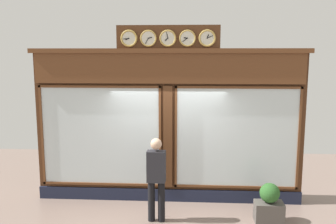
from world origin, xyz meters
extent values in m
cube|color=#4C2B16|center=(0.00, -0.15, 1.66)|extent=(5.92, 0.30, 3.32)
cube|color=#191E33|center=(0.00, 0.02, 0.14)|extent=(5.92, 0.08, 0.28)
cube|color=brown|center=(0.00, 0.04, 2.99)|extent=(5.80, 0.08, 0.65)
cube|color=brown|center=(0.00, 0.02, 3.37)|extent=(6.04, 0.20, 0.10)
cube|color=silver|center=(-1.50, 0.01, 1.48)|extent=(2.61, 0.02, 2.17)
cube|color=brown|center=(-1.50, 0.04, 2.59)|extent=(2.71, 0.04, 0.05)
cube|color=brown|center=(-1.50, 0.04, 0.37)|extent=(2.71, 0.04, 0.05)
cube|color=brown|center=(-2.83, 0.04, 1.48)|extent=(0.05, 0.04, 2.27)
cube|color=brown|center=(-0.18, 0.04, 1.48)|extent=(0.05, 0.04, 2.27)
cube|color=silver|center=(1.50, 0.01, 1.48)|extent=(2.61, 0.02, 2.17)
cube|color=brown|center=(1.50, 0.04, 2.59)|extent=(2.71, 0.04, 0.05)
cube|color=brown|center=(1.50, 0.04, 0.37)|extent=(2.71, 0.04, 0.05)
cube|color=brown|center=(2.83, 0.04, 1.48)|extent=(0.05, 0.04, 2.27)
cube|color=brown|center=(0.18, 0.04, 1.48)|extent=(0.05, 0.04, 2.27)
cube|color=#4C2B16|center=(0.00, 0.03, 1.48)|extent=(0.20, 0.10, 2.27)
cube|color=#4C2B16|center=(0.00, -0.02, 3.62)|extent=(2.21, 0.06, 0.56)
cylinder|color=silver|center=(-0.83, 0.06, 3.62)|extent=(0.29, 0.02, 0.29)
torus|color=#B79347|center=(-0.83, 0.06, 3.62)|extent=(0.36, 0.04, 0.36)
cube|color=black|center=(-0.84, 0.07, 3.66)|extent=(0.04, 0.01, 0.08)
cube|color=black|center=(-0.88, 0.07, 3.65)|extent=(0.12, 0.01, 0.06)
sphere|color=black|center=(-0.83, 0.08, 3.62)|extent=(0.02, 0.02, 0.02)
cylinder|color=silver|center=(-0.41, 0.06, 3.62)|extent=(0.29, 0.02, 0.29)
torus|color=#B79347|center=(-0.41, 0.06, 3.62)|extent=(0.35, 0.03, 0.35)
cube|color=black|center=(-0.37, 0.07, 3.63)|extent=(0.08, 0.01, 0.03)
cube|color=black|center=(-0.36, 0.07, 3.59)|extent=(0.11, 0.01, 0.08)
sphere|color=black|center=(-0.41, 0.08, 3.62)|extent=(0.02, 0.02, 0.02)
cylinder|color=silver|center=(0.00, 0.06, 3.62)|extent=(0.29, 0.02, 0.29)
torus|color=#B79347|center=(0.00, 0.06, 3.62)|extent=(0.36, 0.04, 0.36)
cube|color=black|center=(0.03, 0.07, 3.60)|extent=(0.07, 0.01, 0.07)
cube|color=black|center=(0.01, 0.07, 3.68)|extent=(0.04, 0.01, 0.12)
sphere|color=black|center=(0.00, 0.08, 3.62)|extent=(0.02, 0.02, 0.02)
cylinder|color=silver|center=(0.41, 0.06, 3.62)|extent=(0.29, 0.02, 0.29)
torus|color=#B79347|center=(0.41, 0.06, 3.62)|extent=(0.35, 0.03, 0.35)
cube|color=black|center=(0.37, 0.07, 3.63)|extent=(0.08, 0.01, 0.04)
cube|color=black|center=(0.44, 0.07, 3.57)|extent=(0.07, 0.01, 0.12)
sphere|color=black|center=(0.41, 0.08, 3.62)|extent=(0.02, 0.02, 0.02)
cylinder|color=silver|center=(0.83, 0.06, 3.62)|extent=(0.29, 0.02, 0.29)
torus|color=#B79347|center=(0.83, 0.06, 3.62)|extent=(0.36, 0.04, 0.36)
cube|color=black|center=(0.86, 0.07, 3.61)|extent=(0.08, 0.01, 0.05)
cube|color=black|center=(0.89, 0.07, 3.62)|extent=(0.12, 0.01, 0.03)
sphere|color=black|center=(0.83, 0.08, 3.62)|extent=(0.02, 0.02, 0.02)
cylinder|color=black|center=(0.27, 1.03, 0.41)|extent=(0.14, 0.14, 0.82)
cylinder|color=black|center=(0.07, 1.04, 0.41)|extent=(0.14, 0.14, 0.82)
cube|color=#232328|center=(0.17, 1.03, 1.13)|extent=(0.37, 0.24, 0.62)
sphere|color=tan|center=(0.17, 1.03, 1.58)|extent=(0.22, 0.22, 0.22)
cube|color=#4C4742|center=(-2.06, 0.93, 0.20)|extent=(0.56, 0.36, 0.40)
sphere|color=#285623|center=(-2.06, 0.93, 0.60)|extent=(0.39, 0.39, 0.39)
camera|label=1|loc=(-0.49, 7.96, 3.33)|focal=39.52mm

